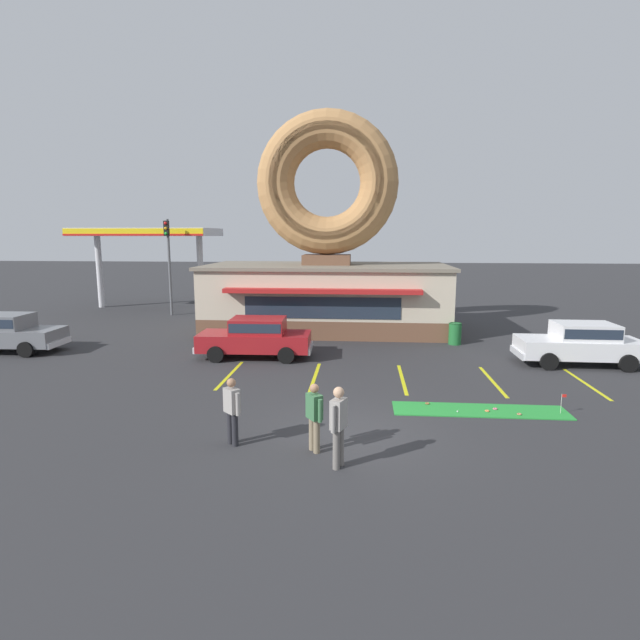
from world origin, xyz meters
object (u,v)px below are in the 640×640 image
object	(u,v)px
car_red	(256,336)
pedestrian_leather_jacket_man	(232,408)
traffic_light_pole	(168,254)
pedestrian_blue_sweater_man	(339,423)
putting_flag_pin	(563,399)
car_white	(581,342)
pedestrian_hooded_kid	(314,414)
golf_ball	(457,411)
car_grey	(6,331)
trash_bin	(455,333)

from	to	relation	value
car_red	pedestrian_leather_jacket_man	bearing A→B (deg)	-81.59
pedestrian_leather_jacket_man	traffic_light_pole	size ratio (longest dim) A/B	0.28
pedestrian_blue_sweater_man	putting_flag_pin	bearing A→B (deg)	31.68
car_white	pedestrian_blue_sweater_man	size ratio (longest dim) A/B	2.61
pedestrian_blue_sweater_man	pedestrian_leather_jacket_man	size ratio (longest dim) A/B	1.10
pedestrian_hooded_kid	car_red	bearing A→B (deg)	110.28
pedestrian_hooded_kid	pedestrian_leather_jacket_man	distance (m)	1.94
golf_ball	car_grey	xyz separation A→B (m)	(-17.51, 5.89, 0.82)
car_white	car_red	bearing A→B (deg)	179.54
car_grey	trash_bin	world-z (taller)	car_grey
pedestrian_hooded_kid	pedestrian_blue_sweater_man	bearing A→B (deg)	-52.14
car_red	pedestrian_leather_jacket_man	size ratio (longest dim) A/B	2.87
golf_ball	car_white	distance (m)	8.01
golf_ball	car_white	bearing A→B (deg)	45.82
car_red	traffic_light_pole	xyz separation A→B (m)	(-7.48, 10.17, 2.84)
traffic_light_pole	trash_bin	bearing A→B (deg)	-23.85
car_white	pedestrian_hooded_kid	distance (m)	12.55
pedestrian_blue_sweater_man	pedestrian_leather_jacket_man	distance (m)	2.68
car_white	traffic_light_pole	distance (m)	22.57
putting_flag_pin	car_white	size ratio (longest dim) A/B	0.12
car_white	traffic_light_pole	bearing A→B (deg)	152.68
car_grey	pedestrian_hooded_kid	world-z (taller)	car_grey
putting_flag_pin	car_white	distance (m)	6.21
putting_flag_pin	trash_bin	size ratio (longest dim) A/B	0.56
putting_flag_pin	pedestrian_leather_jacket_man	world-z (taller)	pedestrian_leather_jacket_man
car_grey	car_red	xyz separation A→B (m)	(10.65, -0.07, 0.00)
car_red	traffic_light_pole	size ratio (longest dim) A/B	0.79
pedestrian_hooded_kid	trash_bin	xyz separation A→B (m)	(5.20, 11.75, -0.37)
car_red	car_white	size ratio (longest dim) A/B	1.01
pedestrian_blue_sweater_man	pedestrian_leather_jacket_man	xyz separation A→B (m)	(-2.51, 0.94, -0.10)
car_white	pedestrian_leather_jacket_man	world-z (taller)	pedestrian_leather_jacket_man
golf_ball	trash_bin	bearing A→B (deg)	80.47
car_grey	pedestrian_blue_sweater_man	xyz separation A→B (m)	(14.40, -9.40, 0.11)
car_red	trash_bin	distance (m)	8.96
trash_bin	car_white	bearing A→B (deg)	-38.92
golf_ball	trash_bin	world-z (taller)	trash_bin
car_grey	pedestrian_blue_sweater_man	world-z (taller)	pedestrian_blue_sweater_man
car_red	pedestrian_hooded_kid	bearing A→B (deg)	-69.72
car_white	trash_bin	distance (m)	5.21
pedestrian_leather_jacket_man	traffic_light_pole	world-z (taller)	traffic_light_pole
pedestrian_blue_sweater_man	pedestrian_hooded_kid	size ratio (longest dim) A/B	1.11
car_grey	car_white	xyz separation A→B (m)	(23.06, -0.17, 0.00)
golf_ball	car_red	size ratio (longest dim) A/B	0.01
car_red	pedestrian_blue_sweater_man	xyz separation A→B (m)	(3.75, -9.33, 0.11)
pedestrian_leather_jacket_man	trash_bin	size ratio (longest dim) A/B	1.64
putting_flag_pin	pedestrian_leather_jacket_man	distance (m)	8.89
pedestrian_leather_jacket_man	traffic_light_pole	distance (m)	20.70
car_grey	trash_bin	xyz separation A→B (m)	(19.02, 3.09, -0.37)
car_red	car_white	bearing A→B (deg)	-0.46
pedestrian_hooded_kid	pedestrian_leather_jacket_man	size ratio (longest dim) A/B	0.99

